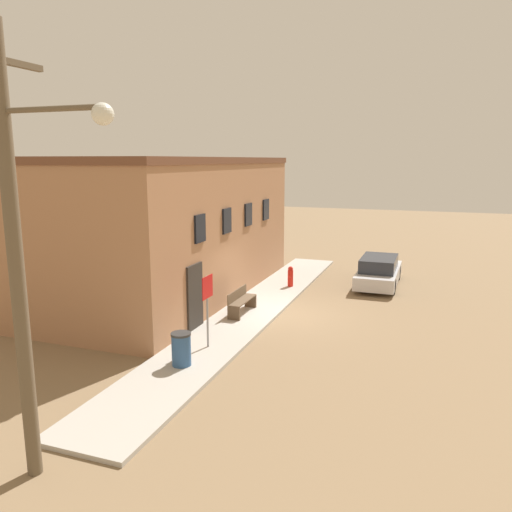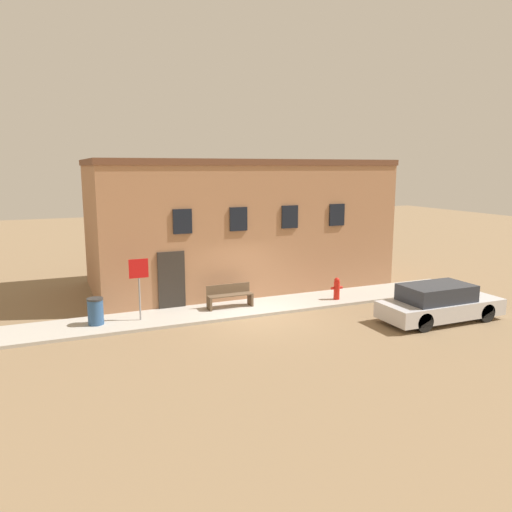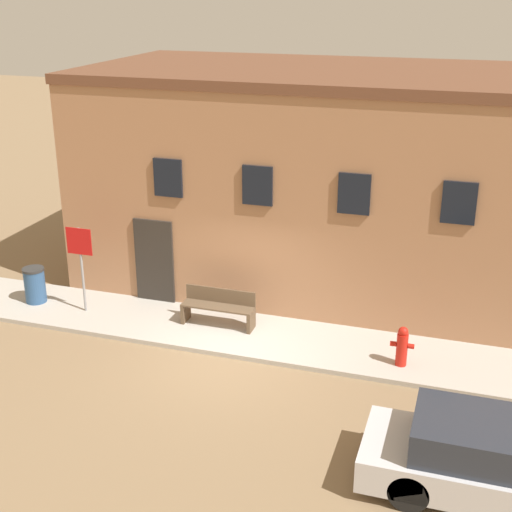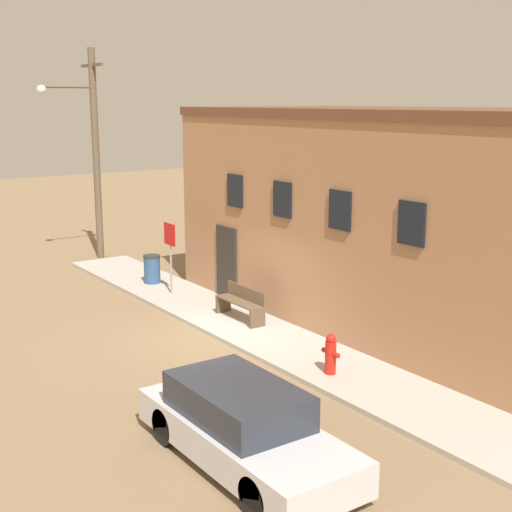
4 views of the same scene
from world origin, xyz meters
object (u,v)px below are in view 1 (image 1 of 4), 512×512
fire_hydrant (290,276)px  utility_pole (21,246)px  bench (241,301)px  trash_bin (181,349)px  parked_car (379,271)px  stop_sign (207,298)px

fire_hydrant → utility_pole: bearing=177.6°
fire_hydrant → bench: 4.29m
trash_bin → utility_pole: 5.99m
bench → parked_car: (6.15, -4.07, 0.07)m
stop_sign → trash_bin: 1.76m
fire_hydrant → parked_car: parked_car is taller
bench → trash_bin: (-4.76, -0.19, 0.01)m
trash_bin → utility_pole: (-4.85, 0.17, 3.52)m
fire_hydrant → utility_pole: utility_pole is taller
stop_sign → parked_car: 10.24m
trash_bin → parked_car: (10.91, -3.88, 0.07)m
utility_pole → trash_bin: bearing=-2.1°
utility_pole → fire_hydrant: bearing=-2.4°
stop_sign → utility_pole: 6.77m
stop_sign → parked_car: size_ratio=0.48×
utility_pole → parked_car: utility_pole is taller
fire_hydrant → bench: bearing=172.1°
stop_sign → trash_bin: size_ratio=2.38×
bench → stop_sign: bearing=-174.9°
fire_hydrant → bench: (-4.25, 0.59, 0.00)m
bench → trash_bin: trash_bin is taller
bench → utility_pole: (-9.61, -0.02, 3.53)m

